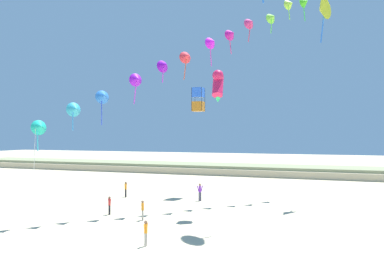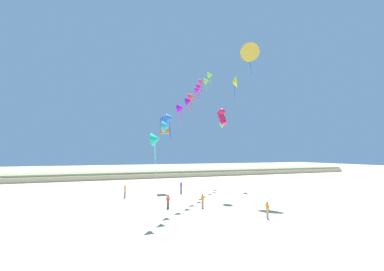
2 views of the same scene
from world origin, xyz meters
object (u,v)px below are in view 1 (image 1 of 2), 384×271
(person_mid_center, at_px, (126,188))
(large_kite_low_lead, at_px, (218,85))
(person_far_right, at_px, (109,204))
(large_kite_outer_drift, at_px, (198,100))
(large_kite_mid_trail, at_px, (322,10))
(person_far_left, at_px, (146,231))
(person_near_right, at_px, (143,209))
(person_near_left, at_px, (200,191))

(person_mid_center, bearing_deg, large_kite_low_lead, -24.58)
(person_far_right, height_order, large_kite_outer_drift, large_kite_outer_drift)
(person_mid_center, relative_size, person_far_right, 1.10)
(person_far_right, xyz_separation_m, large_kite_outer_drift, (3.10, 12.62, 9.41))
(person_mid_center, distance_m, large_kite_outer_drift, 12.10)
(person_far_right, xyz_separation_m, large_kite_mid_trail, (15.83, 12.50, 17.65))
(person_far_left, xyz_separation_m, large_kite_mid_trail, (8.76, 19.82, 17.64))
(person_far_right, height_order, large_kite_low_lead, large_kite_low_lead)
(person_far_left, distance_m, large_kite_low_lead, 14.30)
(person_far_left, height_order, large_kite_mid_trail, large_kite_mid_trail)
(person_near_right, relative_size, large_kite_outer_drift, 0.59)
(person_far_right, bearing_deg, person_near_right, -15.84)
(person_far_right, relative_size, large_kite_mid_trail, 0.35)
(large_kite_outer_drift, bearing_deg, person_near_right, -88.09)
(large_kite_mid_trail, height_order, large_kite_outer_drift, large_kite_mid_trail)
(person_far_right, bearing_deg, person_mid_center, 111.87)
(person_mid_center, distance_m, large_kite_mid_trail, 26.36)
(person_far_right, bearing_deg, large_kite_mid_trail, 38.29)
(large_kite_low_lead, height_order, large_kite_outer_drift, large_kite_low_lead)
(person_near_left, bearing_deg, large_kite_mid_trail, 17.43)
(person_near_right, bearing_deg, person_near_left, 84.04)
(person_near_right, bearing_deg, large_kite_mid_trail, 47.72)
(person_near_right, xyz_separation_m, person_far_right, (-3.55, 1.01, -0.02))
(person_near_left, distance_m, person_far_right, 10.08)
(person_near_right, relative_size, large_kite_low_lead, 0.57)
(person_near_left, height_order, person_far_left, person_near_left)
(person_mid_center, height_order, large_kite_low_lead, large_kite_low_lead)
(person_near_right, relative_size, person_far_right, 1.02)
(person_far_left, xyz_separation_m, large_kite_outer_drift, (-3.97, 19.94, 9.40))
(large_kite_mid_trail, bearing_deg, person_near_left, -162.57)
(person_near_right, bearing_deg, person_mid_center, 126.28)
(person_near_right, distance_m, large_kite_outer_drift, 16.56)
(person_far_right, bearing_deg, person_far_left, -46.01)
(person_near_left, xyz_separation_m, person_far_right, (-4.59, -8.97, -0.14))
(person_near_right, bearing_deg, large_kite_outer_drift, 91.91)
(person_near_left, distance_m, large_kite_low_lead, 11.76)
(person_near_right, height_order, person_far_right, person_near_right)
(person_mid_center, xyz_separation_m, large_kite_mid_trail, (19.23, 4.05, 17.57))
(person_far_left, distance_m, large_kite_mid_trail, 27.95)
(person_near_left, relative_size, large_kite_mid_trail, 0.40)
(person_near_right, distance_m, person_far_right, 3.69)
(person_mid_center, distance_m, person_far_left, 18.93)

